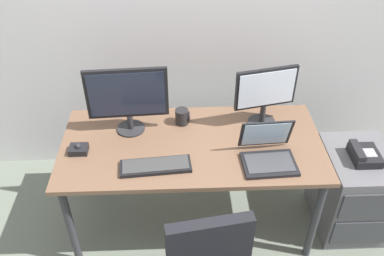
# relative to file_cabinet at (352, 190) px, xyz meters

# --- Properties ---
(ground_plane) EXTENTS (8.00, 8.00, 0.00)m
(ground_plane) POSITION_rel_file_cabinet_xyz_m (-1.09, 0.05, -0.30)
(ground_plane) COLOR slate
(desk) EXTENTS (1.63, 0.77, 0.72)m
(desk) POSITION_rel_file_cabinet_xyz_m (-1.09, 0.05, 0.35)
(desk) COLOR brown
(desk) RESTS_ON ground
(file_cabinet) EXTENTS (0.42, 0.53, 0.61)m
(file_cabinet) POSITION_rel_file_cabinet_xyz_m (0.00, 0.00, 0.00)
(file_cabinet) COLOR #5A585C
(file_cabinet) RESTS_ON ground
(desk_phone) EXTENTS (0.17, 0.20, 0.09)m
(desk_phone) POSITION_rel_file_cabinet_xyz_m (-0.01, -0.02, 0.34)
(desk_phone) COLOR black
(desk_phone) RESTS_ON file_cabinet
(monitor_main) EXTENTS (0.50, 0.18, 0.44)m
(monitor_main) POSITION_rel_file_cabinet_xyz_m (-1.48, 0.20, 0.67)
(monitor_main) COLOR #262628
(monitor_main) RESTS_ON desk
(monitor_side) EXTENTS (0.39, 0.18, 0.41)m
(monitor_side) POSITION_rel_file_cabinet_xyz_m (-0.62, 0.24, 0.65)
(monitor_side) COLOR #262628
(monitor_side) RESTS_ON desk
(keyboard) EXTENTS (0.42, 0.17, 0.03)m
(keyboard) POSITION_rel_file_cabinet_xyz_m (-1.31, -0.16, 0.43)
(keyboard) COLOR black
(keyboard) RESTS_ON desk
(laptop) EXTENTS (0.33, 0.30, 0.23)m
(laptop) POSITION_rel_file_cabinet_xyz_m (-0.65, -0.12, 0.47)
(laptop) COLOR black
(laptop) RESTS_ON desk
(trackball_mouse) EXTENTS (0.11, 0.09, 0.07)m
(trackball_mouse) POSITION_rel_file_cabinet_xyz_m (-1.78, -0.01, 0.44)
(trackball_mouse) COLOR black
(trackball_mouse) RESTS_ON desk
(coffee_mug) EXTENTS (0.10, 0.09, 0.10)m
(coffee_mug) POSITION_rel_file_cabinet_xyz_m (-1.14, 0.26, 0.47)
(coffee_mug) COLOR black
(coffee_mug) RESTS_ON desk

